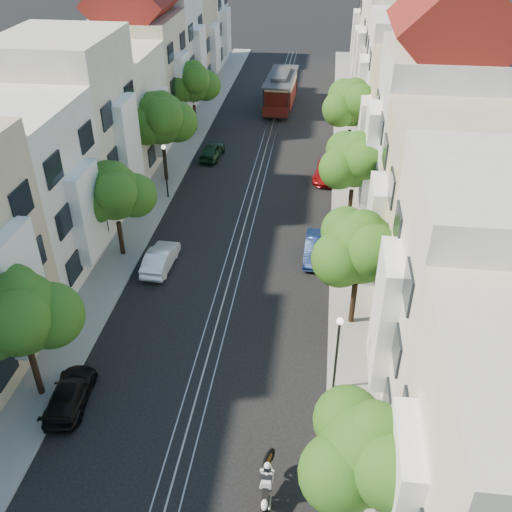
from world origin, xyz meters
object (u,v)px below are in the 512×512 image
(tree_e_b, at_px, (361,249))
(parked_car_w_far, at_px, (212,151))
(tree_e_a, at_px, (370,455))
(parked_car_e_far, at_px, (328,172))
(tree_w_a, at_px, (20,315))
(lamp_west, at_px, (165,163))
(cable_car, at_px, (281,89))
(tree_w_c, at_px, (162,119))
(tree_w_b, at_px, (115,194))
(parked_car_w_mid, at_px, (161,258))
(parked_car_e_mid, at_px, (316,248))
(lamp_east, at_px, (338,343))
(tree_w_d, at_px, (193,83))
(parked_car_w_near, at_px, (70,394))
(tree_e_d, at_px, (353,104))
(sportbike_rider, at_px, (267,479))
(tree_e_c, at_px, (355,162))

(tree_e_b, xyz_separation_m, parked_car_w_far, (-11.66, 20.88, -4.08))
(tree_e_a, height_order, parked_car_e_far, tree_e_a)
(tree_w_a, bearing_deg, lamp_west, 87.60)
(tree_w_a, bearing_deg, parked_car_w_far, 84.39)
(lamp_west, distance_m, cable_car, 22.76)
(tree_e_a, height_order, tree_w_c, tree_w_c)
(tree_w_b, xyz_separation_m, parked_car_w_mid, (2.74, -1.05, -3.74))
(tree_e_b, distance_m, parked_car_w_far, 24.26)
(tree_e_b, bearing_deg, parked_car_e_far, 95.30)
(parked_car_e_mid, bearing_deg, lamp_east, -82.26)
(tree_w_a, height_order, lamp_west, tree_w_a)
(lamp_east, distance_m, parked_car_w_far, 28.07)
(tree_w_d, bearing_deg, tree_w_c, -90.00)
(tree_e_a, relative_size, tree_w_a, 0.94)
(parked_car_e_far, xyz_separation_m, parked_car_w_far, (-10.00, 2.99, 0.04))
(tree_w_c, height_order, parked_car_e_mid, tree_w_c)
(tree_w_c, xyz_separation_m, parked_car_e_far, (12.74, 1.89, -4.46))
(tree_e_b, height_order, parked_car_w_far, tree_e_b)
(lamp_west, bearing_deg, tree_w_a, -92.40)
(tree_w_b, relative_size, lamp_west, 1.51)
(lamp_west, bearing_deg, lamp_east, -55.01)
(cable_car, xyz_separation_m, parked_car_w_near, (-5.92, -42.13, -1.43))
(tree_w_b, bearing_deg, parked_car_w_far, 80.21)
(tree_e_d, bearing_deg, cable_car, 118.50)
(parked_car_e_far, bearing_deg, tree_w_b, -128.00)
(tree_w_a, distance_m, tree_w_d, 34.00)
(parked_car_e_far, bearing_deg, cable_car, 114.02)
(tree_w_b, bearing_deg, parked_car_w_mid, -21.03)
(tree_w_d, distance_m, parked_car_e_far, 16.16)
(tree_w_b, bearing_deg, parked_car_e_far, 45.34)
(parked_car_e_far, bearing_deg, tree_w_d, 151.10)
(tree_e_a, bearing_deg, tree_w_c, 117.22)
(lamp_west, bearing_deg, tree_e_a, -61.55)
(sportbike_rider, bearing_deg, tree_e_b, 71.17)
(sportbike_rider, bearing_deg, tree_e_c, 79.91)
(tree_e_c, bearing_deg, sportbike_rider, -99.06)
(tree_e_d, bearing_deg, tree_w_a, -116.41)
(tree_e_b, height_order, lamp_west, tree_e_b)
(tree_e_a, height_order, tree_e_d, tree_e_d)
(tree_e_c, relative_size, lamp_west, 1.57)
(parked_car_e_far, relative_size, parked_car_w_mid, 1.10)
(tree_w_a, height_order, sportbike_rider, tree_w_a)
(lamp_east, bearing_deg, tree_e_a, -82.21)
(tree_w_b, relative_size, cable_car, 0.70)
(lamp_east, bearing_deg, parked_car_w_near, -168.73)
(tree_e_c, distance_m, parked_car_w_far, 15.78)
(tree_w_a, distance_m, parked_car_w_near, 4.44)
(tree_w_b, height_order, parked_car_w_far, tree_w_b)
(tree_e_d, xyz_separation_m, sportbike_rider, (-3.48, -32.85, -3.98))
(tree_e_a, bearing_deg, tree_e_d, 90.00)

